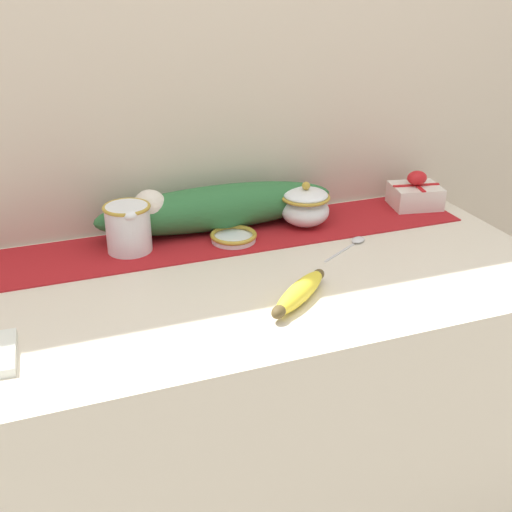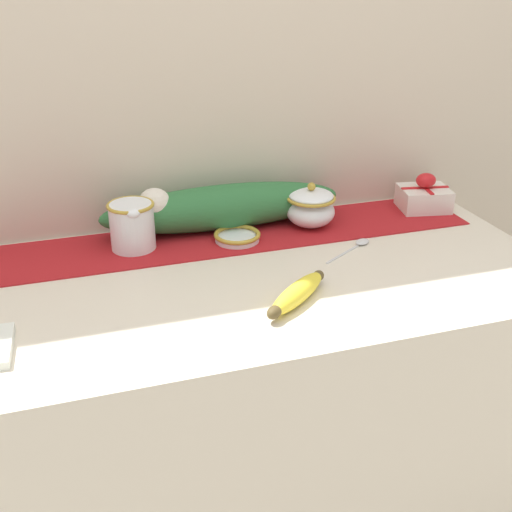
% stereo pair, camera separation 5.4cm
% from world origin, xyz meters
% --- Properties ---
extents(countertop, '(1.27, 0.63, 0.88)m').
position_xyz_m(countertop, '(0.00, 0.00, 0.44)').
color(countertop, beige).
rests_on(countertop, ground_plane).
extents(back_wall, '(2.07, 0.04, 2.40)m').
position_xyz_m(back_wall, '(0.00, 0.34, 1.20)').
color(back_wall, beige).
rests_on(back_wall, ground_plane).
extents(table_runner, '(1.17, 0.21, 0.00)m').
position_xyz_m(table_runner, '(0.00, 0.20, 0.88)').
color(table_runner, '#A8191E').
rests_on(table_runner, countertop).
extents(cream_pitcher, '(0.10, 0.12, 0.11)m').
position_xyz_m(cream_pitcher, '(-0.22, 0.20, 0.94)').
color(cream_pitcher, white).
rests_on(cream_pitcher, countertop).
extents(sugar_bowl, '(0.12, 0.12, 0.11)m').
position_xyz_m(sugar_bowl, '(0.20, 0.20, 0.93)').
color(sugar_bowl, white).
rests_on(sugar_bowl, countertop).
extents(small_dish, '(0.11, 0.11, 0.02)m').
position_xyz_m(small_dish, '(0.01, 0.17, 0.89)').
color(small_dish, white).
rests_on(small_dish, countertop).
extents(banana, '(0.17, 0.15, 0.04)m').
position_xyz_m(banana, '(0.04, -0.14, 0.90)').
color(banana, yellow).
rests_on(banana, countertop).
extents(spoon, '(0.14, 0.10, 0.01)m').
position_xyz_m(spoon, '(0.27, 0.07, 0.88)').
color(spoon, silver).
rests_on(spoon, countertop).
extents(gift_box, '(0.14, 0.13, 0.10)m').
position_xyz_m(gift_box, '(0.53, 0.22, 0.91)').
color(gift_box, silver).
rests_on(gift_box, countertop).
extents(poinsettia_garland, '(0.59, 0.12, 0.12)m').
position_xyz_m(poinsettia_garland, '(-0.01, 0.25, 0.94)').
color(poinsettia_garland, '#2D6B38').
rests_on(poinsettia_garland, countertop).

